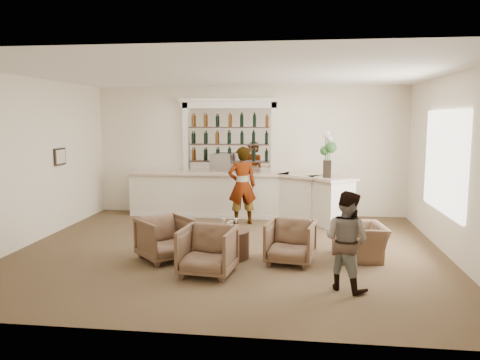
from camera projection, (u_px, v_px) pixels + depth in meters
name	position (u px, v px, depth m)	size (l,w,h in m)	color
ground	(229.00, 250.00, 8.89)	(8.00, 8.00, 0.00)	brown
room_shell	(242.00, 126.00, 9.26)	(8.04, 7.02, 3.32)	beige
bar_counter	(240.00, 195.00, 11.78)	(5.72, 1.80, 1.14)	white
back_bar_alcove	(229.00, 136.00, 12.04)	(2.64, 0.25, 3.00)	white
cocktail_table	(230.00, 244.00, 8.39)	(0.69, 0.69, 0.50)	#4D2D21
sommelier	(242.00, 186.00, 11.01)	(0.67, 0.44, 1.84)	gray
guest	(346.00, 241.00, 6.79)	(0.71, 0.55, 1.46)	gray
armchair_left	(165.00, 238.00, 8.27)	(0.82, 0.84, 0.77)	brown
armchair_center	(208.00, 251.00, 7.48)	(0.83, 0.85, 0.78)	brown
armchair_right	(291.00, 242.00, 8.07)	(0.79, 0.81, 0.74)	brown
armchair_far	(360.00, 241.00, 8.35)	(0.95, 0.83, 0.62)	brown
espresso_machine	(221.00, 163.00, 11.84)	(0.53, 0.44, 0.46)	#B2B3B7
flower_vase	(327.00, 152.00, 10.70)	(0.28, 0.28, 1.05)	black
wine_glass_bar_left	(242.00, 169.00, 11.68)	(0.07, 0.07, 0.21)	white
wine_glass_bar_right	(233.00, 168.00, 11.79)	(0.07, 0.07, 0.21)	white
wine_glass_tbl_a	(224.00, 224.00, 8.39)	(0.07, 0.07, 0.21)	white
wine_glass_tbl_b	(236.00, 224.00, 8.41)	(0.07, 0.07, 0.21)	white
wine_glass_tbl_c	(231.00, 227.00, 8.21)	(0.07, 0.07, 0.21)	white
napkin_holder	(230.00, 226.00, 8.49)	(0.08, 0.08, 0.12)	white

